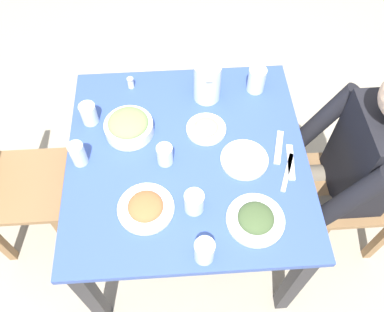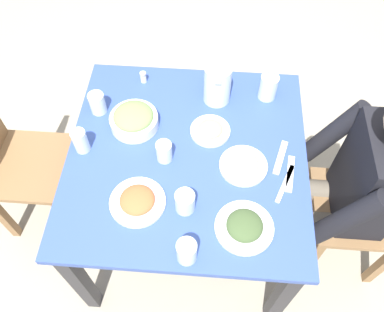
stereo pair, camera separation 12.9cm
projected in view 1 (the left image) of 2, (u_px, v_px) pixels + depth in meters
name	position (u px, v px, depth m)	size (l,w,h in m)	color
ground_plane	(188.00, 227.00, 2.27)	(8.00, 8.00, 0.00)	#9E937F
dining_table	(187.00, 169.00, 1.74)	(0.99, 0.99, 0.74)	#334C99
chair_near	(375.00, 182.00, 1.85)	(0.40, 0.40, 0.89)	olive
chair_far	(0.00, 181.00, 1.85)	(0.40, 0.40, 0.89)	olive
diner_near	(341.00, 167.00, 1.72)	(0.48, 0.53, 1.19)	black
water_pitcher	(207.00, 81.00, 1.75)	(0.16, 0.12, 0.19)	silver
salad_bowl	(129.00, 126.00, 1.68)	(0.21, 0.21, 0.09)	white
plate_dolmas	(256.00, 219.00, 1.47)	(0.22, 0.22, 0.05)	white
plate_beans	(245.00, 158.00, 1.62)	(0.19, 0.19, 0.05)	white
plate_rice_curry	(146.00, 207.00, 1.50)	(0.22, 0.22, 0.05)	white
plate_fries	(206.00, 128.00, 1.71)	(0.17, 0.17, 0.04)	white
water_glass_center	(194.00, 202.00, 1.48)	(0.07, 0.07, 0.09)	silver
water_glass_by_pitcher	(204.00, 251.00, 1.37)	(0.07, 0.07, 0.10)	silver
water_glass_far_left	(89.00, 114.00, 1.71)	(0.07, 0.07, 0.10)	silver
water_glass_far_right	(78.00, 154.00, 1.59)	(0.06, 0.06, 0.11)	silver
water_glass_near_left	(165.00, 155.00, 1.60)	(0.06, 0.06, 0.09)	silver
oil_carafe	(256.00, 80.00, 1.81)	(0.08, 0.08, 0.16)	silver
salt_shaker	(131.00, 83.00, 1.84)	(0.03, 0.03, 0.05)	white
fork_near	(279.00, 147.00, 1.67)	(0.17, 0.03, 0.01)	silver
knife_near	(287.00, 172.00, 1.60)	(0.18, 0.02, 0.01)	silver
fork_far	(291.00, 162.00, 1.63)	(0.17, 0.03, 0.01)	silver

